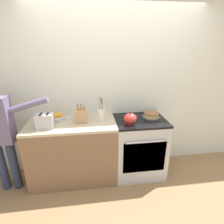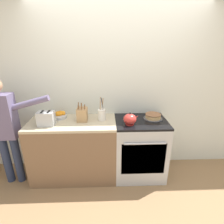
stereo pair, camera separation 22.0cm
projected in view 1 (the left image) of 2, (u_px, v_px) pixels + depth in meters
name	position (u px, v px, depth m)	size (l,w,h in m)	color
ground_plane	(122.00, 186.00, 2.58)	(16.00, 16.00, 0.00)	#93704C
wall_back	(116.00, 90.00, 2.70)	(8.00, 0.04, 2.60)	silver
counter_cabinet	(74.00, 151.00, 2.61)	(1.25, 0.60, 0.92)	brown
stove_range	(139.00, 147.00, 2.73)	(0.75, 0.64, 0.92)	#B7BABF
layer_cake	(151.00, 115.00, 2.64)	(0.28, 0.28, 0.08)	#4C4C51
tea_kettle	(130.00, 118.00, 2.42)	(0.22, 0.18, 0.18)	red
knife_block	(82.00, 115.00, 2.46)	(0.14, 0.17, 0.28)	tan
utensil_crock	(101.00, 115.00, 2.51)	(0.11, 0.11, 0.35)	silver
fruit_bowl	(58.00, 117.00, 2.55)	(0.20, 0.20, 0.11)	#B7BABF
toaster	(45.00, 121.00, 2.28)	(0.23, 0.16, 0.20)	#B7BABF
person_baker	(0.00, 130.00, 2.24)	(0.91, 0.20, 1.56)	#283351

